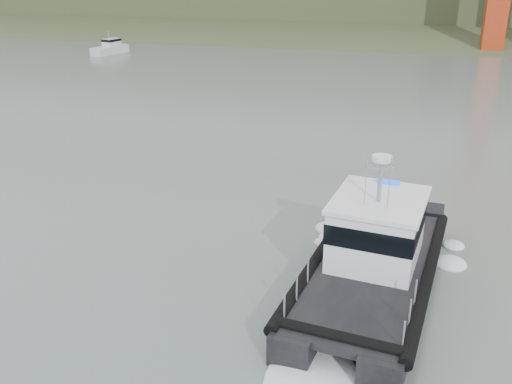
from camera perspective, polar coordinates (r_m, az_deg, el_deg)
ground at (r=21.29m, az=-5.67°, el=-14.24°), size 400.00×400.00×0.00m
patrol_boat at (r=23.78m, az=11.65°, el=-6.20°), size 6.02×12.69×5.92m
motorboat at (r=87.42m, az=-14.36°, el=13.78°), size 3.48×6.33×3.31m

